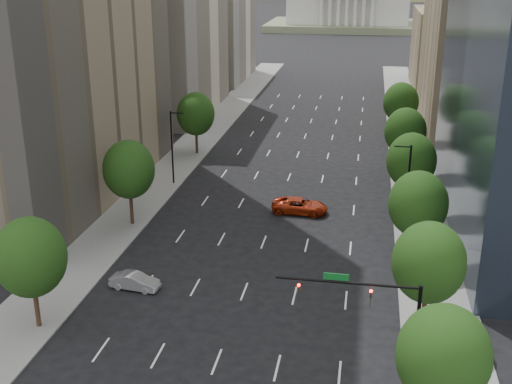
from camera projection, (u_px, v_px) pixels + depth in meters
The scene contains 22 objects.
sidewalk_left at pixel (144, 196), 74.45m from camera, with size 6.00×200.00×0.15m, color slate.
sidewalk_right at pixel (421, 214), 69.47m from camera, with size 6.00×200.00×0.15m, color slate.
midrise_cream_left at pixel (168, 10), 109.87m from camera, with size 14.00×30.00×35.00m, color beige.
filler_left at pixel (214, 38), 143.33m from camera, with size 14.00×26.00×18.00m, color beige.
parking_tan_right at pixel (476, 32), 99.90m from camera, with size 14.00×30.00×30.00m, color #8C7759.
filler_right at pixel (449, 50), 132.86m from camera, with size 14.00×26.00×16.00m, color #8C7759.
tree_right_0 at pixel (443, 356), 35.48m from camera, with size 5.20×5.20×8.39m.
tree_right_1 at pixel (429, 263), 45.55m from camera, with size 5.20×5.20×8.75m.
tree_right_2 at pixel (418, 204), 56.71m from camera, with size 5.20×5.20×8.61m.
tree_right_3 at pixel (411, 161), 67.73m from camera, with size 5.20×5.20×8.89m.
tree_right_4 at pixel (405, 132), 80.84m from camera, with size 5.20×5.20×8.46m.
tree_right_5 at pixel (401, 103), 95.57m from camera, with size 5.20×5.20×8.75m.
tree_left_0 at pixel (30, 257), 46.34m from camera, with size 5.20×5.20×8.75m.
tree_left_1 at pixel (129, 169), 64.80m from camera, with size 5.20×5.20×8.97m.
tree_left_2 at pixel (196, 114), 88.97m from camera, with size 5.20×5.20×8.68m.
streetlight_rn at pixel (407, 186), 63.55m from camera, with size 1.70×0.20×9.00m.
streetlight_ln at pixel (172, 145), 77.13m from camera, with size 1.70×0.20×9.00m.
traffic_signal at pixel (378, 308), 40.74m from camera, with size 9.12×0.40×7.38m.
capitol at pixel (348, 6), 244.77m from camera, with size 60.00×40.00×35.20m.
foothills at pixel (400, 33), 578.89m from camera, with size 720.00×413.00×263.00m.
car_silver at pixel (135, 281), 53.68m from camera, with size 1.46×4.18×1.38m, color #98979C.
car_red_far at pixel (300, 206), 69.60m from camera, with size 2.75×5.96×1.66m, color maroon.
Camera 1 is at (9.07, -6.60, 25.95)m, focal length 45.58 mm.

